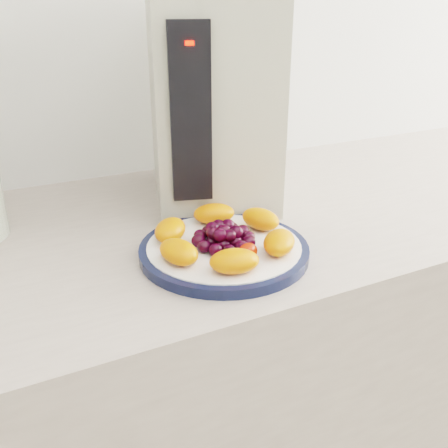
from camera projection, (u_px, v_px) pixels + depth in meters
name	position (u px, v px, depth m)	size (l,w,h in m)	color
counter	(184.00, 424.00, 1.02)	(3.50, 0.60, 0.90)	#B0A093
cabinet_face	(185.00, 434.00, 1.04)	(3.48, 0.58, 0.84)	olive
plate_rim	(224.00, 250.00, 0.73)	(0.25, 0.25, 0.01)	#101835
plate_face	(224.00, 250.00, 0.73)	(0.23, 0.23, 0.02)	white
appliance_body	(210.00, 100.00, 0.90)	(0.21, 0.29, 0.36)	#B7B49E
appliance_panel	(191.00, 115.00, 0.75)	(0.06, 0.02, 0.27)	black
appliance_led	(189.00, 43.00, 0.70)	(0.01, 0.01, 0.01)	#FF0C05
fruit_plate	(224.00, 236.00, 0.72)	(0.22, 0.22, 0.03)	#FF600D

